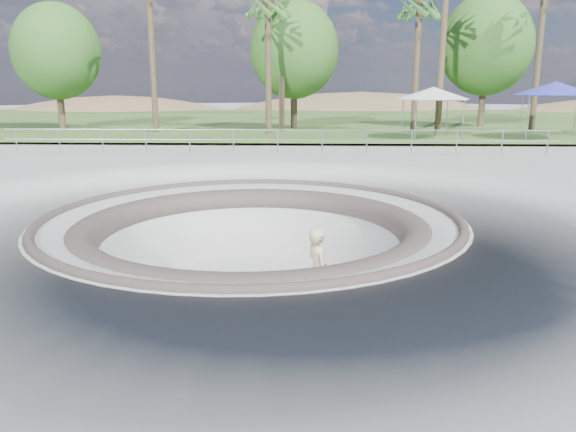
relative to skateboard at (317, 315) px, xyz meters
name	(u,v)px	position (x,y,z in m)	size (l,w,h in m)	color
ground	(251,217)	(-1.61, 1.68, 1.83)	(180.00, 180.00, 0.00)	#A5A49F
skate_bowl	(253,288)	(-1.61, 1.68, 0.00)	(14.00, 14.00, 4.10)	#A5A49F
grass_strip	(292,120)	(-1.61, 35.68, 2.05)	(180.00, 36.00, 0.12)	#294E1F
distant_hills	(327,167)	(2.17, 58.85, -5.19)	(103.20, 45.00, 28.60)	brown
safety_railing	(278,141)	(-1.61, 13.68, 2.52)	(25.00, 0.06, 1.03)	gray
skateboard	(317,315)	(0.00, 0.00, 0.00)	(0.88, 0.43, 0.09)	#905B39
skater	(318,272)	(0.00, 0.00, 1.01)	(0.72, 0.47, 1.98)	#D0BA86
canopy_white	(433,93)	(6.52, 19.68, 4.51)	(5.40, 5.40, 2.74)	gray
canopy_blue	(555,89)	(13.00, 19.68, 4.77)	(5.83, 5.83, 3.03)	gray
palm_b	(268,8)	(-2.59, 21.98, 9.18)	(2.60, 2.60, 8.43)	brown
palm_d	(419,9)	(6.27, 23.66, 9.32)	(2.60, 2.60, 8.58)	brown
bushy_tree_left	(56,51)	(-16.64, 25.61, 7.05)	(5.65, 5.13, 8.14)	brown
bushy_tree_mid	(294,50)	(-1.20, 26.20, 7.15)	(5.76, 5.24, 8.31)	brown
bushy_tree_right	(486,45)	(11.79, 28.41, 7.58)	(6.23, 5.66, 8.99)	brown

